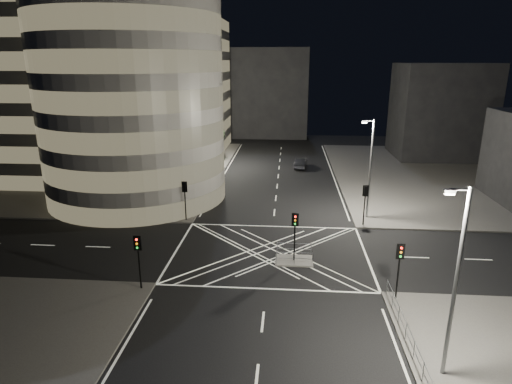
# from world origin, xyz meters

# --- Properties ---
(ground) EXTENTS (120.00, 120.00, 0.00)m
(ground) POSITION_xyz_m (0.00, 0.00, 0.00)
(ground) COLOR black
(ground) RESTS_ON ground
(sidewalk_far_left) EXTENTS (42.00, 42.00, 0.15)m
(sidewalk_far_left) POSITION_xyz_m (-29.00, 27.00, 0.07)
(sidewalk_far_left) COLOR #4C4A47
(sidewalk_far_left) RESTS_ON ground
(sidewalk_far_right) EXTENTS (42.00, 42.00, 0.15)m
(sidewalk_far_right) POSITION_xyz_m (29.00, 27.00, 0.07)
(sidewalk_far_right) COLOR #4C4A47
(sidewalk_far_right) RESTS_ON ground
(central_island) EXTENTS (3.00, 2.00, 0.15)m
(central_island) POSITION_xyz_m (2.00, -1.50, 0.07)
(central_island) COLOR slate
(central_island) RESTS_ON ground
(office_tower_curved) EXTENTS (30.00, 29.00, 27.20)m
(office_tower_curved) POSITION_xyz_m (-20.74, 18.74, 12.65)
(office_tower_curved) COLOR gray
(office_tower_curved) RESTS_ON sidewalk_far_left
(office_block_rear) EXTENTS (24.00, 16.00, 22.00)m
(office_block_rear) POSITION_xyz_m (-22.00, 42.00, 11.15)
(office_block_rear) COLOR gray
(office_block_rear) RESTS_ON sidewalk_far_left
(building_right_far) EXTENTS (14.00, 12.00, 15.00)m
(building_right_far) POSITION_xyz_m (26.00, 40.00, 7.65)
(building_right_far) COLOR black
(building_right_far) RESTS_ON sidewalk_far_right
(building_far_end) EXTENTS (18.00, 8.00, 18.00)m
(building_far_end) POSITION_xyz_m (-4.00, 58.00, 9.00)
(building_far_end) COLOR black
(building_far_end) RESTS_ON ground
(tree_a) EXTENTS (4.88, 4.88, 7.53)m
(tree_a) POSITION_xyz_m (-10.50, 9.00, 4.87)
(tree_a) COLOR black
(tree_a) RESTS_ON sidewalk_far_left
(tree_b) EXTENTS (4.08, 4.08, 6.95)m
(tree_b) POSITION_xyz_m (-10.50, 15.00, 4.74)
(tree_b) COLOR black
(tree_b) RESTS_ON sidewalk_far_left
(tree_c) EXTENTS (3.81, 3.81, 6.45)m
(tree_c) POSITION_xyz_m (-10.50, 21.00, 4.39)
(tree_c) COLOR black
(tree_c) RESTS_ON sidewalk_far_left
(tree_d) EXTENTS (4.25, 4.25, 7.05)m
(tree_d) POSITION_xyz_m (-10.50, 27.00, 4.74)
(tree_d) COLOR black
(tree_d) RESTS_ON sidewalk_far_left
(tree_e) EXTENTS (3.65, 3.65, 6.35)m
(tree_e) POSITION_xyz_m (-10.50, 33.00, 4.38)
(tree_e) COLOR black
(tree_e) RESTS_ON sidewalk_far_left
(traffic_signal_fl) EXTENTS (0.55, 0.22, 4.00)m
(traffic_signal_fl) POSITION_xyz_m (-8.80, 6.80, 2.91)
(traffic_signal_fl) COLOR black
(traffic_signal_fl) RESTS_ON sidewalk_far_left
(traffic_signal_nl) EXTENTS (0.55, 0.22, 4.00)m
(traffic_signal_nl) POSITION_xyz_m (-8.80, -6.80, 2.91)
(traffic_signal_nl) COLOR black
(traffic_signal_nl) RESTS_ON sidewalk_near_left
(traffic_signal_fr) EXTENTS (0.55, 0.22, 4.00)m
(traffic_signal_fr) POSITION_xyz_m (8.80, 6.80, 2.91)
(traffic_signal_fr) COLOR black
(traffic_signal_fr) RESTS_ON sidewalk_far_right
(traffic_signal_nr) EXTENTS (0.55, 0.22, 4.00)m
(traffic_signal_nr) POSITION_xyz_m (8.80, -6.80, 2.91)
(traffic_signal_nr) COLOR black
(traffic_signal_nr) RESTS_ON sidewalk_near_right
(traffic_signal_island) EXTENTS (0.55, 0.22, 4.00)m
(traffic_signal_island) POSITION_xyz_m (2.00, -1.50, 2.91)
(traffic_signal_island) COLOR black
(traffic_signal_island) RESTS_ON central_island
(street_lamp_left_near) EXTENTS (1.25, 0.25, 10.00)m
(street_lamp_left_near) POSITION_xyz_m (-9.44, 12.00, 5.54)
(street_lamp_left_near) COLOR slate
(street_lamp_left_near) RESTS_ON sidewalk_far_left
(street_lamp_left_far) EXTENTS (1.25, 0.25, 10.00)m
(street_lamp_left_far) POSITION_xyz_m (-9.44, 30.00, 5.54)
(street_lamp_left_far) COLOR slate
(street_lamp_left_far) RESTS_ON sidewalk_far_left
(street_lamp_right_far) EXTENTS (1.25, 0.25, 10.00)m
(street_lamp_right_far) POSITION_xyz_m (9.44, 9.00, 5.54)
(street_lamp_right_far) COLOR slate
(street_lamp_right_far) RESTS_ON sidewalk_far_right
(street_lamp_right_near) EXTENTS (1.25, 0.25, 10.00)m
(street_lamp_right_near) POSITION_xyz_m (9.44, -14.00, 5.54)
(street_lamp_right_near) COLOR slate
(street_lamp_right_near) RESTS_ON sidewalk_near_right
(railing_near_right) EXTENTS (0.06, 11.70, 1.10)m
(railing_near_right) POSITION_xyz_m (8.30, -12.15, 0.70)
(railing_near_right) COLOR slate
(railing_near_right) RESTS_ON sidewalk_near_right
(railing_island_south) EXTENTS (2.80, 0.06, 1.10)m
(railing_island_south) POSITION_xyz_m (2.00, -2.40, 0.70)
(railing_island_south) COLOR slate
(railing_island_south) RESTS_ON central_island
(railing_island_north) EXTENTS (2.80, 0.06, 1.10)m
(railing_island_north) POSITION_xyz_m (2.00, -0.60, 0.70)
(railing_island_north) COLOR slate
(railing_island_north) RESTS_ON central_island
(sedan) EXTENTS (2.13, 4.68, 1.49)m
(sedan) POSITION_xyz_m (3.26, 30.04, 0.74)
(sedan) COLOR black
(sedan) RESTS_ON ground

